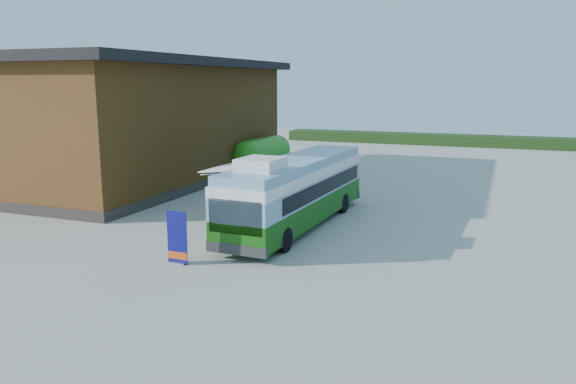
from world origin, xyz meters
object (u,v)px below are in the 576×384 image
at_px(person_a, 226,193).
at_px(slurry_tanker, 263,153).
at_px(banner, 177,243).
at_px(bus, 297,189).
at_px(picnic_table, 269,221).
at_px(person_b, 306,171).

bearing_deg(person_a, slurry_tanker, 74.74).
bearing_deg(banner, person_a, 107.07).
relative_size(bus, person_a, 5.79).
relative_size(banner, slurry_tanker, 0.28).
bearing_deg(banner, picnic_table, 72.02).
distance_m(bus, banner, 6.62).
height_order(picnic_table, person_a, person_a).
distance_m(banner, person_b, 15.39).
relative_size(banner, person_b, 1.03).
relative_size(picnic_table, person_b, 0.94).
bearing_deg(person_a, bus, -46.09).
relative_size(bus, banner, 6.02).
xyz_separation_m(person_b, slurry_tanker, (-4.45, 3.63, 0.49)).
bearing_deg(bus, banner, -105.49).
bearing_deg(slurry_tanker, person_a, -69.79).
xyz_separation_m(banner, person_a, (-1.94, 7.31, 0.20)).
height_order(banner, person_a, person_a).
xyz_separation_m(bus, banner, (-1.99, -6.25, -0.86)).
xyz_separation_m(person_a, slurry_tanker, (-3.31, 11.69, 0.43)).
xyz_separation_m(picnic_table, person_b, (-2.37, 11.11, 0.25)).
xyz_separation_m(picnic_table, person_a, (-3.51, 3.04, 0.31)).
relative_size(banner, picnic_table, 1.10).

